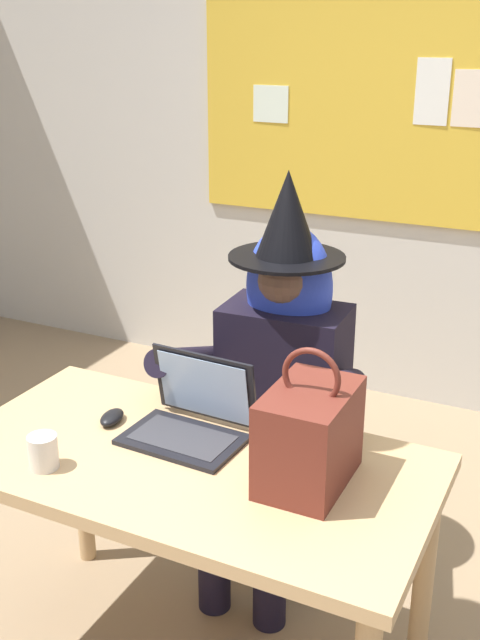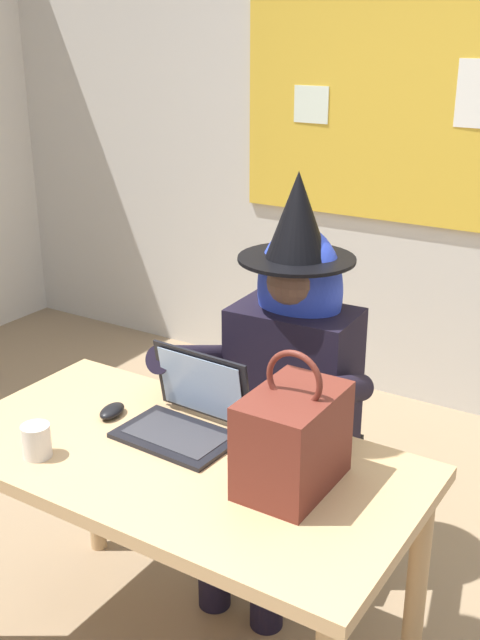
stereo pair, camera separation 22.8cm
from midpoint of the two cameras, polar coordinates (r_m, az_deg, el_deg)
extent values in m
cube|color=beige|center=(3.87, 18.80, 11.91)|extent=(5.88, 0.10, 2.66)
cube|color=gold|center=(3.79, 18.96, 15.08)|extent=(2.40, 0.02, 1.20)
cube|color=white|center=(3.78, 18.61, 15.55)|extent=(0.16, 0.01, 0.30)
cube|color=white|center=(4.06, 6.94, 15.51)|extent=(0.19, 0.01, 0.18)
cube|color=tan|center=(2.18, -1.61, -10.42)|extent=(1.36, 0.71, 0.04)
cylinder|color=tan|center=(2.90, -8.58, -10.68)|extent=(0.06, 0.06, 0.71)
cylinder|color=tan|center=(2.42, 15.70, -18.68)|extent=(0.06, 0.06, 0.71)
cube|color=black|center=(2.80, 5.99, -9.80)|extent=(0.46, 0.46, 0.04)
cube|color=black|center=(2.85, 7.54, -3.77)|extent=(0.38, 0.08, 0.45)
cylinder|color=#262628|center=(2.75, 7.95, -16.30)|extent=(0.04, 0.04, 0.42)
cylinder|color=#262628|center=(2.85, 1.26, -14.61)|extent=(0.04, 0.04, 0.42)
cylinder|color=#262628|center=(3.02, 10.10, -12.70)|extent=(0.04, 0.04, 0.42)
cylinder|color=#262628|center=(3.11, 3.98, -11.31)|extent=(0.04, 0.04, 0.42)
cylinder|color=black|center=(2.61, 4.64, -17.83)|extent=(0.11, 0.11, 0.46)
cylinder|color=black|center=(2.68, 0.60, -16.58)|extent=(0.11, 0.11, 0.46)
cylinder|color=black|center=(2.59, 6.40, -11.27)|extent=(0.17, 0.43, 0.15)
cylinder|color=black|center=(2.66, 2.38, -10.21)|extent=(0.17, 0.43, 0.15)
cube|color=black|center=(2.69, 6.41, -4.46)|extent=(0.43, 0.28, 0.52)
cylinder|color=black|center=(2.36, 9.90, -5.26)|extent=(0.11, 0.47, 0.24)
cylinder|color=black|center=(2.55, -0.71, -2.92)|extent=(0.11, 0.47, 0.24)
sphere|color=brown|center=(2.55, 6.73, 2.86)|extent=(0.20, 0.20, 0.20)
ellipsoid|color=blue|center=(2.59, 6.95, 2.20)|extent=(0.31, 0.23, 0.44)
cylinder|color=black|center=(2.53, 6.80, 4.48)|extent=(0.39, 0.39, 0.01)
cone|color=black|center=(2.50, 6.94, 7.63)|extent=(0.21, 0.21, 0.29)
cube|color=black|center=(2.25, -1.83, -8.66)|extent=(0.35, 0.24, 0.01)
cube|color=#333338|center=(2.24, -1.83, -8.48)|extent=(0.29, 0.17, 0.00)
cube|color=black|center=(2.29, 0.07, -4.83)|extent=(0.34, 0.06, 0.22)
cube|color=#99B7E0|center=(2.28, -0.07, -4.96)|extent=(0.30, 0.05, 0.19)
ellipsoid|color=black|center=(2.38, -6.72, -6.75)|extent=(0.08, 0.11, 0.03)
cube|color=maroon|center=(1.99, 7.22, -8.89)|extent=(0.20, 0.30, 0.26)
torus|color=maroon|center=(1.92, 7.45, -4.47)|extent=(0.16, 0.02, 0.16)
cylinder|color=silver|center=(2.19, -11.91, -8.81)|extent=(0.08, 0.08, 0.09)
camera|label=1|loc=(0.11, -87.14, 1.09)|focal=43.34mm
camera|label=2|loc=(0.11, 92.86, -1.09)|focal=43.34mm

